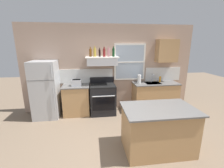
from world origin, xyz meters
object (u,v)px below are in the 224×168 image
bottle_champagne_gold_foil (95,52)px  bottle_rose_pink (109,52)px  toaster (76,83)px  bottle_amber_wine (90,53)px  stove_range (103,99)px  kitchen_island (158,129)px  bottle_dark_green_wine (113,52)px  refrigerator (46,90)px  bottle_balsamic_dark (100,53)px  bottle_red_label_wine (104,53)px  paper_towel_roll (139,79)px  dish_soap_bottle (160,79)px

bottle_champagne_gold_foil → bottle_rose_pink: size_ratio=1.03×
toaster → bottle_rose_pink: 1.30m
bottle_amber_wine → stove_range: bearing=-25.0°
kitchen_island → bottle_amber_wine: bearing=122.4°
bottle_amber_wine → bottle_dark_green_wine: (0.67, -0.11, 0.01)m
refrigerator → bottle_rose_pink: bearing=4.5°
bottle_balsamic_dark → bottle_red_label_wine: (0.13, -0.07, 0.02)m
bottle_champagne_gold_foil → kitchen_island: bottle_champagne_gold_foil is taller
bottle_rose_pink → bottle_balsamic_dark: bearing=176.0°
bottle_rose_pink → bottle_dark_green_wine: bottle_dark_green_wine is taller
bottle_dark_green_wine → bottle_rose_pink: bearing=149.8°
stove_range → bottle_balsamic_dark: bearing=114.2°
toaster → bottle_dark_green_wine: (1.10, 0.06, 0.86)m
stove_range → bottle_amber_wine: (-0.33, 0.16, 1.40)m
kitchen_island → stove_range: bearing=117.1°
stove_range → toaster: bearing=-178.8°
toaster → bottle_dark_green_wine: bearing=3.1°
toaster → paper_towel_roll: paper_towel_roll is taller
bottle_champagne_gold_foil → bottle_dark_green_wine: size_ratio=1.02×
kitchen_island → dish_soap_bottle: bearing=65.6°
dish_soap_bottle → refrigerator: bearing=-177.4°
bottle_dark_green_wine → kitchen_island: 2.47m
bottle_rose_pink → paper_towel_roll: (0.95, -0.08, -0.82)m
toaster → bottle_champagne_gold_foil: size_ratio=0.98×
bottle_champagne_gold_foil → bottle_dark_green_wine: 0.55m
bottle_balsamic_dark → kitchen_island: bottle_balsamic_dark is taller
refrigerator → bottle_amber_wine: (1.32, 0.18, 1.04)m
bottle_amber_wine → dish_soap_bottle: size_ratio=1.57×
refrigerator → bottle_rose_pink: 2.13m
refrigerator → dish_soap_bottle: 3.54m
bottle_dark_green_wine → paper_towel_roll: size_ratio=1.10×
bottle_rose_pink → bottle_champagne_gold_foil: bearing=179.8°
bottle_dark_green_wine → dish_soap_bottle: bottle_dark_green_wine is taller
refrigerator → bottle_balsamic_dark: 1.90m
bottle_balsamic_dark → dish_soap_bottle: bearing=-0.1°
bottle_rose_pink → stove_range: bearing=-148.4°
bottle_balsamic_dark → dish_soap_bottle: size_ratio=1.39×
bottle_amber_wine → toaster: bearing=-158.5°
bottle_balsamic_dark → kitchen_island: 2.66m
bottle_balsamic_dark → stove_range: bearing=-65.8°
bottle_balsamic_dark → dish_soap_bottle: 2.12m
toaster → bottle_balsamic_dark: bearing=12.5°
refrigerator → paper_towel_roll: bearing=1.2°
bottle_champagne_gold_foil → bottle_rose_pink: 0.40m
stove_range → bottle_dark_green_wine: (0.33, 0.04, 1.41)m
bottle_balsamic_dark → dish_soap_bottle: (1.94, -0.00, -0.85)m
bottle_red_label_wine → toaster: bearing=-174.3°
stove_range → bottle_red_label_wine: bearing=45.7°
paper_towel_roll → kitchen_island: paper_towel_roll is taller
toaster → stove_range: size_ratio=0.27×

